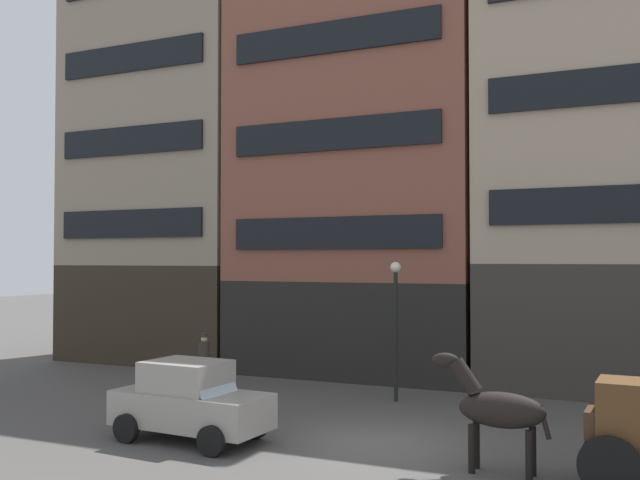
{
  "coord_description": "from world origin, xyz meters",
  "views": [
    {
      "loc": [
        5.55,
        -15.28,
        4.19
      ],
      "look_at": [
        -2.28,
        2.05,
        4.72
      ],
      "focal_mm": 39.68,
      "sensor_mm": 36.0,
      "label": 1
    }
  ],
  "objects": [
    {
      "name": "building_center_left",
      "position": [
        -3.99,
        10.25,
        8.76
      ],
      "size": [
        9.57,
        7.16,
        17.44
      ],
      "color": "black",
      "rests_on": "ground_plane"
    },
    {
      "name": "pedestrian_officer",
      "position": [
        -7.39,
        4.19,
        0.98
      ],
      "size": [
        0.5,
        0.5,
        1.79
      ],
      "color": "#38332D",
      "rests_on": "ground_plane"
    },
    {
      "name": "streetlamp_curbside",
      "position": [
        -1.05,
        4.77,
        2.67
      ],
      "size": [
        0.32,
        0.32,
        4.12
      ],
      "color": "black",
      "rests_on": "ground_plane"
    },
    {
      "name": "sedan_light",
      "position": [
        -3.97,
        -1.53,
        0.91
      ],
      "size": [
        3.79,
        2.05,
        1.83
      ],
      "color": "gray",
      "rests_on": "ground_plane"
    },
    {
      "name": "building_center_right",
      "position": [
        4.57,
        10.25,
        7.55
      ],
      "size": [
        8.24,
        7.16,
        15.01
      ],
      "color": "#38332D",
      "rests_on": "ground_plane"
    },
    {
      "name": "draft_horse",
      "position": [
        2.97,
        -1.16,
        1.27
      ],
      "size": [
        2.35,
        0.68,
        2.3
      ],
      "color": "black",
      "rests_on": "ground_plane"
    },
    {
      "name": "building_far_left",
      "position": [
        -12.66,
        10.25,
        8.84
      ],
      "size": [
        8.49,
        7.16,
        17.6
      ],
      "color": "#33281E",
      "rests_on": "ground_plane"
    },
    {
      "name": "ground_plane",
      "position": [
        0.0,
        0.0,
        0.0
      ],
      "size": [
        120.0,
        120.0,
        0.0
      ],
      "primitive_type": "plane",
      "color": "#4C4947"
    }
  ]
}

